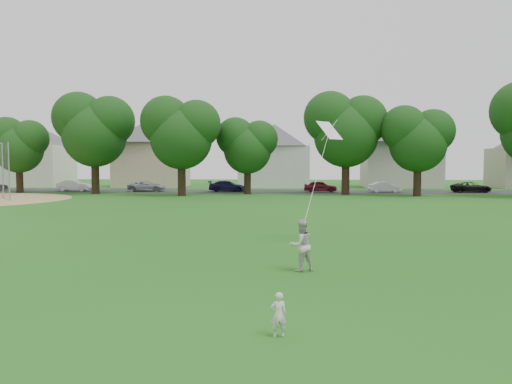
{
  "coord_description": "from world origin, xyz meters",
  "views": [
    {
      "loc": [
        1.52,
        -12.24,
        3.15
      ],
      "look_at": [
        0.66,
        2.0,
        2.3
      ],
      "focal_mm": 35.0,
      "sensor_mm": 36.0,
      "label": 1
    }
  ],
  "objects": [
    {
      "name": "parked_cars",
      "position": [
        1.83,
        41.0,
        0.6
      ],
      "size": [
        65.16,
        2.37,
        1.29
      ],
      "color": "black",
      "rests_on": "ground"
    },
    {
      "name": "kite",
      "position": [
        2.58,
        4.78,
        2.74
      ],
      "size": [
        1.24,
        3.31,
        6.44
      ],
      "color": "white",
      "rests_on": "ground"
    },
    {
      "name": "older_boy",
      "position": [
        1.96,
        2.09,
        0.75
      ],
      "size": [
        0.91,
        0.84,
        1.5
      ],
      "primitive_type": "imported",
      "rotation": [
        0.0,
        0.0,
        3.61
      ],
      "color": "beige",
      "rests_on": "ground"
    },
    {
      "name": "ground",
      "position": [
        0.0,
        0.0,
        0.0
      ],
      "size": [
        160.0,
        160.0,
        0.0
      ],
      "primitive_type": "plane",
      "color": "#1C5012",
      "rests_on": "ground"
    },
    {
      "name": "street",
      "position": [
        0.0,
        42.0,
        0.01
      ],
      "size": [
        90.0,
        7.0,
        0.01
      ],
      "primitive_type": "cube",
      "color": "#2D2D30",
      "rests_on": "ground"
    },
    {
      "name": "tree_row",
      "position": [
        3.04,
        35.72,
        6.5
      ],
      "size": [
        80.83,
        10.21,
        10.72
      ],
      "color": "black",
      "rests_on": "ground"
    },
    {
      "name": "house_row",
      "position": [
        -0.72,
        52.0,
        5.09
      ],
      "size": [
        76.8,
        13.32,
        10.38
      ],
      "color": "white",
      "rests_on": "ground"
    },
    {
      "name": "toddler",
      "position": [
        1.39,
        -3.41,
        0.41
      ],
      "size": [
        0.33,
        0.25,
        0.82
      ],
      "primitive_type": "imported",
      "rotation": [
        0.0,
        0.0,
        3.35
      ],
      "color": "silver",
      "rests_on": "ground"
    }
  ]
}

